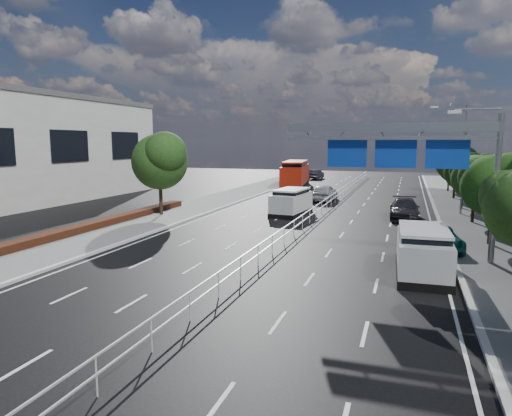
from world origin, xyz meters
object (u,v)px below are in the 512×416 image
(white_minivan, at_px, (291,202))
(parked_car_teal, at_px, (437,238))
(overhead_gantry, at_px, (411,148))
(parked_car_dark, at_px, (404,209))
(near_car_silver, at_px, (325,193))
(near_car_dark, at_px, (316,174))
(red_bus, at_px, (295,173))
(silver_minivan, at_px, (423,252))

(white_minivan, bearing_deg, parked_car_teal, -35.98)
(overhead_gantry, distance_m, parked_car_dark, 13.60)
(white_minivan, distance_m, near_car_silver, 9.70)
(near_car_silver, bearing_deg, parked_car_teal, 118.47)
(near_car_dark, bearing_deg, parked_car_teal, 114.27)
(parked_car_dark, bearing_deg, white_minivan, -176.43)
(red_bus, bearing_deg, parked_car_dark, -64.86)
(near_car_silver, height_order, parked_car_dark, near_car_silver)
(silver_minivan, relative_size, parked_car_dark, 0.98)
(white_minivan, relative_size, near_car_silver, 1.03)
(near_car_dark, distance_m, parked_car_teal, 48.38)
(white_minivan, height_order, parked_car_dark, white_minivan)
(near_car_dark, bearing_deg, red_bus, 94.85)
(near_car_silver, bearing_deg, parked_car_dark, 133.20)
(white_minivan, height_order, near_car_dark, white_minivan)
(overhead_gantry, distance_m, parked_car_teal, 5.69)
(parked_car_teal, bearing_deg, parked_car_dark, 93.96)
(overhead_gantry, relative_size, near_car_silver, 2.07)
(white_minivan, relative_size, red_bus, 0.44)
(red_bus, xyz_separation_m, near_car_silver, (6.27, -13.30, -0.94))
(white_minivan, distance_m, parked_car_dark, 8.82)
(overhead_gantry, bearing_deg, silver_minivan, -76.03)
(red_bus, relative_size, near_car_dark, 2.56)
(overhead_gantry, distance_m, near_car_silver, 23.46)
(white_minivan, xyz_separation_m, parked_car_dark, (8.78, 0.81, -0.28))
(red_bus, distance_m, silver_minivan, 40.48)
(red_bus, distance_m, parked_car_dark, 26.21)
(near_car_silver, xyz_separation_m, silver_minivan, (8.66, -24.31, 0.21))
(white_minivan, xyz_separation_m, red_bus, (-5.22, 22.95, 0.73))
(near_car_dark, xyz_separation_m, parked_car_teal, (15.68, -45.77, -0.06))
(white_minivan, relative_size, parked_car_teal, 1.03)
(red_bus, relative_size, parked_car_dark, 2.19)
(red_bus, xyz_separation_m, parked_car_teal, (15.80, -32.44, -1.09))
(near_car_silver, distance_m, near_car_dark, 27.33)
(near_car_silver, relative_size, parked_car_dark, 0.93)
(white_minivan, distance_m, near_car_dark, 36.63)
(near_car_dark, xyz_separation_m, silver_minivan, (14.81, -50.95, 0.30))
(overhead_gantry, xyz_separation_m, silver_minivan, (0.69, -2.77, -4.56))
(near_car_dark, relative_size, parked_car_dark, 0.86)
(overhead_gantry, xyz_separation_m, near_car_silver, (-7.97, 21.54, -4.76))
(white_minivan, distance_m, silver_minivan, 17.59)
(overhead_gantry, distance_m, white_minivan, 15.61)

